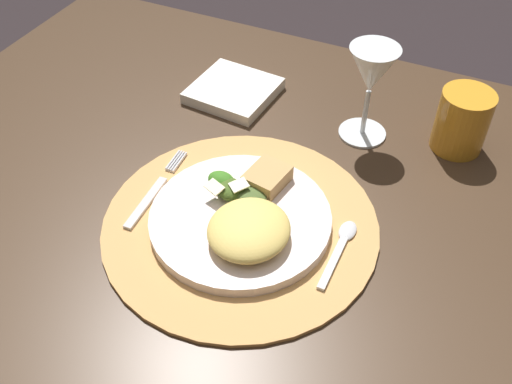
{
  "coord_description": "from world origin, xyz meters",
  "views": [
    {
      "loc": [
        0.3,
        -0.55,
        1.29
      ],
      "look_at": [
        0.05,
        -0.02,
        0.72
      ],
      "focal_mm": 41.13,
      "sensor_mm": 36.0,
      "label": 1
    }
  ],
  "objects_px": {
    "dining_table": "(232,254)",
    "amber_tumbler": "(462,121)",
    "fork": "(155,191)",
    "spoon": "(342,243)",
    "napkin": "(234,91)",
    "wine_glass": "(371,74)",
    "dinner_plate": "(240,219)"
  },
  "relations": [
    {
      "from": "dining_table",
      "to": "amber_tumbler",
      "type": "height_order",
      "value": "amber_tumbler"
    },
    {
      "from": "fork",
      "to": "spoon",
      "type": "height_order",
      "value": "spoon"
    },
    {
      "from": "napkin",
      "to": "amber_tumbler",
      "type": "bearing_deg",
      "value": 3.71
    },
    {
      "from": "spoon",
      "to": "wine_glass",
      "type": "xyz_separation_m",
      "value": [
        -0.05,
        0.24,
        0.1
      ]
    },
    {
      "from": "fork",
      "to": "napkin",
      "type": "height_order",
      "value": "napkin"
    },
    {
      "from": "wine_glass",
      "to": "spoon",
      "type": "bearing_deg",
      "value": -78.88
    },
    {
      "from": "dining_table",
      "to": "wine_glass",
      "type": "xyz_separation_m",
      "value": [
        0.14,
        0.19,
        0.28
      ]
    },
    {
      "from": "wine_glass",
      "to": "amber_tumbler",
      "type": "bearing_deg",
      "value": 13.04
    },
    {
      "from": "spoon",
      "to": "amber_tumbler",
      "type": "xyz_separation_m",
      "value": [
        0.09,
        0.27,
        0.04
      ]
    },
    {
      "from": "fork",
      "to": "amber_tumbler",
      "type": "relative_size",
      "value": 1.78
    },
    {
      "from": "dinner_plate",
      "to": "amber_tumbler",
      "type": "xyz_separation_m",
      "value": [
        0.23,
        0.29,
        0.03
      ]
    },
    {
      "from": "dinner_plate",
      "to": "spoon",
      "type": "bearing_deg",
      "value": 8.81
    },
    {
      "from": "spoon",
      "to": "napkin",
      "type": "relative_size",
      "value": 0.92
    },
    {
      "from": "dinner_plate",
      "to": "amber_tumbler",
      "type": "bearing_deg",
      "value": 51.85
    },
    {
      "from": "fork",
      "to": "napkin",
      "type": "distance_m",
      "value": 0.27
    },
    {
      "from": "dinner_plate",
      "to": "napkin",
      "type": "height_order",
      "value": "dinner_plate"
    },
    {
      "from": "napkin",
      "to": "dinner_plate",
      "type": "bearing_deg",
      "value": -61.87
    },
    {
      "from": "dinner_plate",
      "to": "dining_table",
      "type": "bearing_deg",
      "value": 127.49
    },
    {
      "from": "dinner_plate",
      "to": "spoon",
      "type": "height_order",
      "value": "dinner_plate"
    },
    {
      "from": "wine_glass",
      "to": "fork",
      "type": "bearing_deg",
      "value": -131.26
    },
    {
      "from": "dining_table",
      "to": "dinner_plate",
      "type": "bearing_deg",
      "value": -52.51
    },
    {
      "from": "napkin",
      "to": "spoon",
      "type": "bearing_deg",
      "value": -41.46
    },
    {
      "from": "dining_table",
      "to": "wine_glass",
      "type": "distance_m",
      "value": 0.36
    },
    {
      "from": "fork",
      "to": "dining_table",
      "type": "bearing_deg",
      "value": 39.29
    },
    {
      "from": "dining_table",
      "to": "napkin",
      "type": "distance_m",
      "value": 0.28
    },
    {
      "from": "fork",
      "to": "amber_tumbler",
      "type": "xyz_separation_m",
      "value": [
        0.37,
        0.29,
        0.04
      ]
    },
    {
      "from": "wine_glass",
      "to": "dinner_plate",
      "type": "bearing_deg",
      "value": -108.98
    },
    {
      "from": "spoon",
      "to": "fork",
      "type": "bearing_deg",
      "value": -176.08
    },
    {
      "from": "napkin",
      "to": "amber_tumbler",
      "type": "distance_m",
      "value": 0.38
    },
    {
      "from": "fork",
      "to": "napkin",
      "type": "bearing_deg",
      "value": 91.48
    },
    {
      "from": "dining_table",
      "to": "fork",
      "type": "bearing_deg",
      "value": -140.71
    },
    {
      "from": "dinner_plate",
      "to": "napkin",
      "type": "xyz_separation_m",
      "value": [
        -0.14,
        0.27,
        -0.0
      ]
    }
  ]
}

